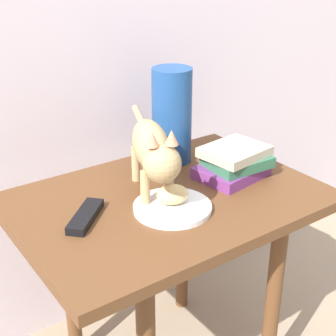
# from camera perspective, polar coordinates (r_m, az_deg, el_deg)

# --- Properties ---
(side_table) EXTENTS (0.79, 0.56, 0.61)m
(side_table) POSITION_cam_1_polar(r_m,az_deg,el_deg) (1.34, 0.00, -6.66)
(side_table) COLOR brown
(side_table) RESTS_ON ground
(plate) EXTENTS (0.20, 0.20, 0.01)m
(plate) POSITION_cam_1_polar(r_m,az_deg,el_deg) (1.22, 0.52, -4.58)
(plate) COLOR white
(plate) RESTS_ON side_table
(bread_roll) EXTENTS (0.10, 0.08, 0.05)m
(bread_roll) POSITION_cam_1_polar(r_m,az_deg,el_deg) (1.22, 0.52, -3.09)
(bread_roll) COLOR #E0BC7A
(bread_roll) RESTS_ON plate
(cat) EXTENTS (0.23, 0.45, 0.23)m
(cat) POSITION_cam_1_polar(r_m,az_deg,el_deg) (1.23, -1.77, 2.14)
(cat) COLOR tan
(cat) RESTS_ON side_table
(book_stack) EXTENTS (0.20, 0.17, 0.09)m
(book_stack) POSITION_cam_1_polar(r_m,az_deg,el_deg) (1.39, 7.65, 0.64)
(book_stack) COLOR #72337A
(book_stack) RESTS_ON side_table
(green_vase) EXTENTS (0.12, 0.12, 0.28)m
(green_vase) POSITION_cam_1_polar(r_m,az_deg,el_deg) (1.45, 0.44, 6.07)
(green_vase) COLOR navy
(green_vase) RESTS_ON side_table
(tv_remote) EXTENTS (0.14, 0.14, 0.02)m
(tv_remote) POSITION_cam_1_polar(r_m,az_deg,el_deg) (1.20, -9.53, -5.54)
(tv_remote) COLOR black
(tv_remote) RESTS_ON side_table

